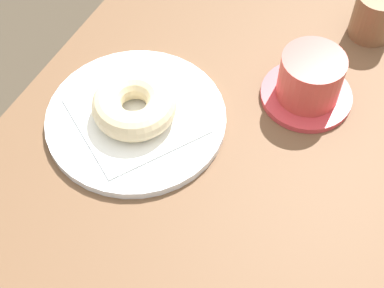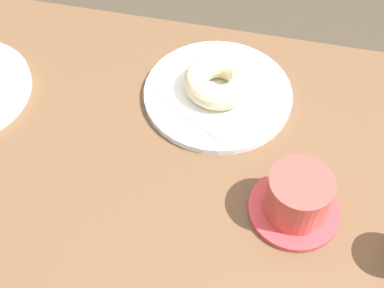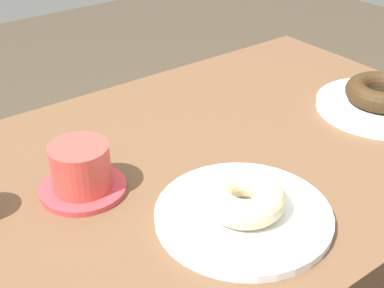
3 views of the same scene
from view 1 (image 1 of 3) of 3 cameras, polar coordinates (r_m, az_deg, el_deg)
table at (r=0.79m, az=3.04°, el=-8.04°), size 1.03×0.63×0.72m
plate_sugar_ring at (r=0.76m, az=-5.54°, el=2.50°), size 0.24×0.24×0.01m
napkin_sugar_ring at (r=0.76m, az=-5.58°, el=2.84°), size 0.20×0.20×0.00m
donut_sugar_ring at (r=0.74m, az=-5.71°, el=3.85°), size 0.11×0.11×0.04m
coffee_cup at (r=0.78m, az=11.53°, el=6.16°), size 0.12×0.12×0.07m
sugar_jar at (r=0.89m, az=17.56°, el=12.03°), size 0.06×0.06×0.07m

